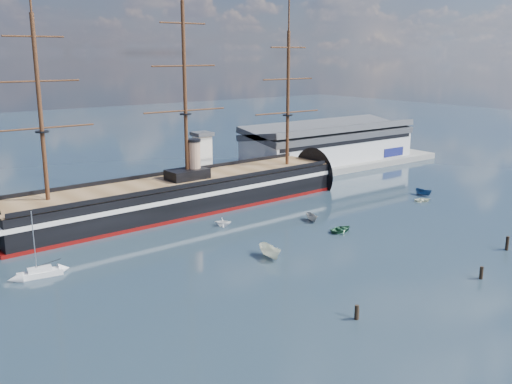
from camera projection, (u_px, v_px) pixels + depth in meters
ground at (267, 221)px, 132.39m from camera, size 600.00×600.00×0.00m
quay at (218, 187)px, 166.21m from camera, size 180.00×18.00×2.00m
warehouse at (329, 143)px, 195.37m from camera, size 63.00×21.00×11.60m
quay_tower at (203, 158)px, 157.48m from camera, size 5.00×5.00×15.00m
warship at (175, 196)px, 139.34m from camera, size 113.24×20.39×53.94m
sailboat at (40, 272)px, 99.45m from camera, size 7.71×3.18×11.98m
motorboat_a at (270, 258)px, 108.51m from camera, size 8.03×3.90×3.08m
motorboat_b at (342, 232)px, 124.75m from camera, size 1.74×3.66×1.65m
motorboat_c at (312, 221)px, 132.36m from camera, size 5.84×3.63×2.20m
motorboat_d at (223, 226)px, 128.81m from camera, size 5.77×6.22×2.18m
motorboat_e at (423, 201)px, 150.13m from camera, size 2.18×2.91×1.26m
motorboat_f at (423, 195)px, 156.36m from camera, size 5.88×2.56×2.29m
piling_near_left at (356, 319)px, 83.60m from camera, size 0.64×0.64×2.93m
piling_near_mid at (481, 279)px, 98.60m from camera, size 0.64×0.64×2.94m
piling_near_right at (506, 250)px, 113.03m from camera, size 0.64×0.64×3.54m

